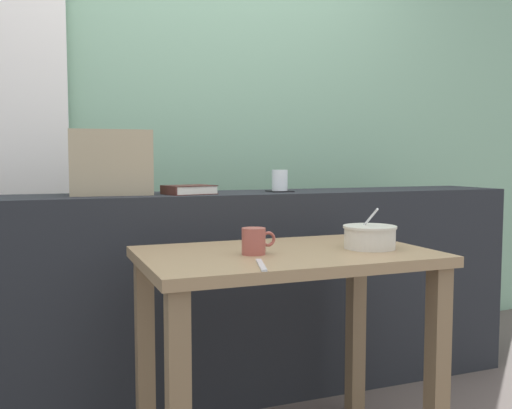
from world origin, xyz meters
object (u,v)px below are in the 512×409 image
Objects in this scene: ceramic_mug at (254,241)px; closed_book at (189,190)px; soup_bowl at (370,237)px; breakfast_table at (285,293)px; coaster_square at (280,191)px; fork_utensil at (261,265)px; throw_pillow at (111,163)px; juice_glass at (280,181)px.

closed_book is at bearing 95.35° from ceramic_mug.
soup_bowl is at bearing -3.96° from ceramic_mug.
breakfast_table is 0.69m from closed_book.
coaster_square is 0.55× the size of soup_bowl.
closed_book is 1.31× the size of fork_utensil.
soup_bowl is 1.07× the size of fork_utensil.
throw_pillow is at bearing 178.25° from coaster_square.
juice_glass reaches higher than ceramic_mug.
throw_pillow is at bearing 170.61° from closed_book.
throw_pillow is 1.77× the size of soup_bowl.
ceramic_mug reaches higher than breakfast_table.
ceramic_mug is (0.36, -0.65, -0.25)m from throw_pillow.
fork_utensil is (0.31, -0.85, -0.29)m from throw_pillow.
juice_glass is 0.42× the size of closed_book.
soup_bowl is (0.47, -0.63, -0.14)m from closed_book.
soup_bowl is 1.60× the size of ceramic_mug.
soup_bowl is (0.04, -0.66, -0.17)m from juice_glass.
throw_pillow is (-0.48, 0.63, 0.43)m from breakfast_table.
fork_utensil is at bearing -128.83° from breakfast_table.
throw_pillow reaches higher than fork_utensil.
fork_utensil reaches higher than breakfast_table.
fork_utensil is at bearing -105.41° from ceramic_mug.
fork_utensil is at bearing -116.91° from coaster_square.
breakfast_table is 0.31m from fork_utensil.
throw_pillow is (-0.73, 0.02, 0.08)m from juice_glass.
juice_glass is 0.29× the size of throw_pillow.
closed_book reaches higher than coaster_square.
soup_bowl is at bearing -86.17° from coaster_square.
closed_book is at bearing -9.39° from throw_pillow.
throw_pillow is 0.94m from fork_utensil.
closed_book is 0.62m from ceramic_mug.
throw_pillow reaches higher than ceramic_mug.
breakfast_table is 0.35m from soup_bowl.
ceramic_mug reaches higher than fork_utensil.
throw_pillow reaches higher than coaster_square.
coaster_square is at bearing -1.75° from throw_pillow.
coaster_square is 0.67m from soup_bowl.
fork_utensil is 1.50× the size of ceramic_mug.
soup_bowl is at bearing -86.17° from juice_glass.
closed_book is 1.23× the size of soup_bowl.
juice_glass is 0.82× the size of ceramic_mug.
closed_book is (-0.42, -0.03, 0.02)m from coaster_square.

